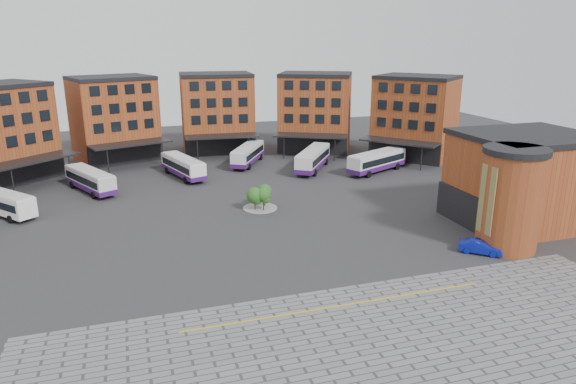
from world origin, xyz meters
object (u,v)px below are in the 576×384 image
object	(u,v)px
bus_d	(248,154)
bus_e	(313,159)
bus_c	(183,166)
blue_car	(481,247)
bus_a	(2,201)
bus_f	(377,161)
bus_b	(90,180)
tree_island	(261,196)

from	to	relation	value
bus_d	bus_e	bearing A→B (deg)	-6.95
bus_c	blue_car	world-z (taller)	bus_c
bus_d	bus_e	xyz separation A→B (m)	(9.30, -6.95, 0.12)
bus_a	bus_f	xyz separation A→B (m)	(53.33, 5.20, 0.04)
bus_b	bus_d	bearing A→B (deg)	-6.29
tree_island	bus_d	xyz separation A→B (m)	(4.04, 24.04, -0.02)
bus_d	bus_f	bearing A→B (deg)	-1.81
blue_car	bus_a	bearing A→B (deg)	100.34
tree_island	bus_a	bearing A→B (deg)	166.50
tree_island	bus_d	distance (m)	24.38
bus_f	bus_d	bearing A→B (deg)	-147.31
tree_island	bus_f	bearing A→B (deg)	28.96
bus_f	blue_car	world-z (taller)	bus_f
bus_a	bus_d	xyz separation A→B (m)	(34.68, 16.69, -0.02)
bus_a	bus_e	world-z (taller)	bus_e
blue_car	bus_b	bearing A→B (deg)	87.79
bus_c	bus_d	world-z (taller)	bus_d
blue_car	bus_c	bearing A→B (deg)	72.91
tree_island	bus_e	bearing A→B (deg)	52.04
bus_c	bus_d	bearing A→B (deg)	7.21
tree_island	blue_car	bearing A→B (deg)	-48.78
bus_a	bus_e	bearing A→B (deg)	-27.69
bus_a	bus_b	world-z (taller)	bus_b
bus_f	blue_car	xyz separation A→B (m)	(-5.05, -32.69, -1.12)
bus_b	bus_f	size ratio (longest dim) A/B	0.94
tree_island	bus_a	distance (m)	31.51
bus_a	bus_f	size ratio (longest dim) A/B	0.81
bus_b	bus_f	world-z (taller)	bus_f
bus_d	blue_car	xyz separation A→B (m)	(13.61, -44.18, -1.06)
bus_a	bus_e	distance (m)	45.04
blue_car	bus_d	bearing A→B (deg)	57.12
bus_f	bus_c	bearing A→B (deg)	-127.32
bus_c	blue_car	bearing A→B (deg)	-74.31
bus_a	bus_f	world-z (taller)	bus_f
bus_a	blue_car	bearing A→B (deg)	-69.84
bus_c	bus_e	xyz separation A→B (m)	(20.88, -1.68, 0.14)
bus_b	blue_car	distance (m)	52.08
tree_island	bus_a	world-z (taller)	tree_island
bus_c	blue_car	size ratio (longest dim) A/B	2.75
bus_b	bus_f	distance (m)	43.67
bus_b	bus_e	size ratio (longest dim) A/B	0.96
tree_island	bus_a	size ratio (longest dim) A/B	0.46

